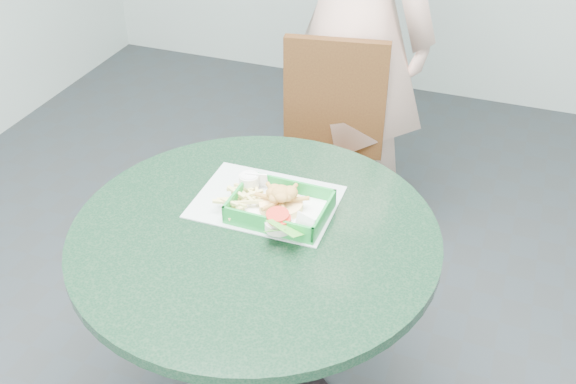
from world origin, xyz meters
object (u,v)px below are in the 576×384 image
(cafe_table, at_px, (257,285))
(sauce_ramekin, at_px, (249,186))
(dining_chair, at_px, (326,151))
(food_basket, at_px, (280,216))
(crab_sandwich, at_px, (281,204))

(cafe_table, xyz_separation_m, sauce_ramekin, (-0.07, 0.14, 0.22))
(dining_chair, bearing_deg, sauce_ramekin, -101.21)
(cafe_table, distance_m, sauce_ramekin, 0.27)
(food_basket, relative_size, sauce_ramekin, 4.52)
(cafe_table, relative_size, crab_sandwich, 8.19)
(sauce_ramekin, bearing_deg, cafe_table, -61.84)
(sauce_ramekin, bearing_deg, food_basket, -26.60)
(cafe_table, relative_size, food_basket, 3.83)
(dining_chair, relative_size, crab_sandwich, 8.08)
(food_basket, height_order, sauce_ramekin, sauce_ramekin)
(crab_sandwich, bearing_deg, food_basket, -83.81)
(cafe_table, relative_size, dining_chair, 1.01)
(cafe_table, distance_m, crab_sandwich, 0.24)
(food_basket, distance_m, sauce_ramekin, 0.13)
(dining_chair, height_order, food_basket, dining_chair)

